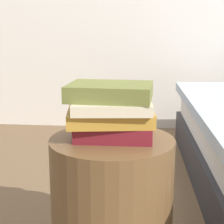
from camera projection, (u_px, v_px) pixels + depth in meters
name	position (u px, v px, depth m)	size (l,w,h in m)	color
side_table	(112.00, 204.00, 1.35)	(0.44, 0.44, 0.50)	brown
book_maroon	(114.00, 132.00, 1.29)	(0.26, 0.16, 0.05)	maroon
book_ochre	(110.00, 116.00, 1.29)	(0.29, 0.21, 0.05)	#B7842D
book_cream	(113.00, 106.00, 1.26)	(0.26, 0.20, 0.04)	beige
book_olive	(110.00, 92.00, 1.27)	(0.28, 0.21, 0.05)	olive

